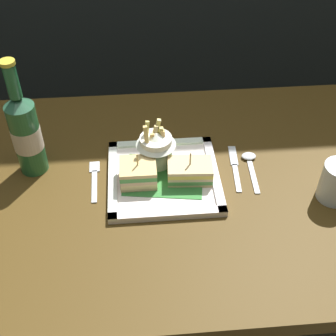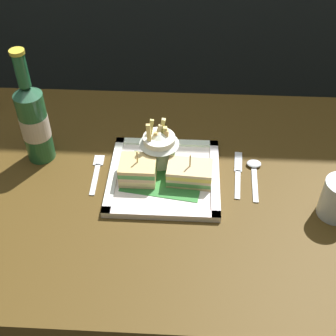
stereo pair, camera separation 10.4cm
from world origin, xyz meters
The scene contains 11 objects.
ground_plane centered at (0.00, 0.00, 0.00)m, with size 6.00×6.00×0.00m, color brown.
dining_table centered at (0.00, 0.00, 0.61)m, with size 1.27×0.74×0.73m.
square_plate centered at (-0.02, 0.01, 0.74)m, with size 0.26×0.26×0.02m.
sandwich_half_left centered at (-0.08, 0.00, 0.76)m, with size 0.08×0.07×0.08m.
sandwich_half_right centered at (0.04, 0.00, 0.76)m, with size 0.10×0.07×0.08m.
fries_cup centered at (-0.03, 0.06, 0.79)m, with size 0.09×0.09×0.12m.
beer_bottle centered at (-0.32, 0.08, 0.84)m, with size 0.07×0.07×0.29m.
water_glass centered at (0.35, -0.08, 0.77)m, with size 0.07×0.07×0.09m.
fork centered at (-0.18, 0.02, 0.73)m, with size 0.02×0.14×0.00m.
knife centered at (0.15, 0.04, 0.73)m, with size 0.03×0.16×0.00m.
spoon centered at (0.19, 0.05, 0.73)m, with size 0.03×0.14×0.01m.
Camera 1 is at (-0.07, -0.75, 1.47)m, focal length 49.01 mm.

